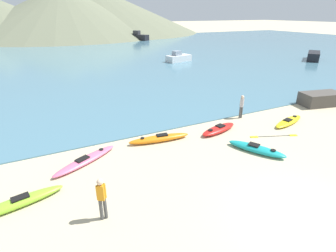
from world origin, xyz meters
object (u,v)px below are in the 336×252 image
at_px(kayak_on_sand_2, 289,121).
at_px(loose_paddle, 274,136).
at_px(shoreline_rock, 321,99).
at_px(kayak_on_sand_5, 16,203).
at_px(kayak_on_sand_4, 256,149).
at_px(moored_boat_1, 138,37).
at_px(moored_boat_3, 178,58).
at_px(kayak_on_sand_0, 159,138).
at_px(person_near_foreground, 102,196).
at_px(kayak_on_sand_1, 219,129).
at_px(moored_boat_0, 313,56).
at_px(kayak_on_sand_3, 86,160).
at_px(person_near_waterline, 242,105).

xyz_separation_m(kayak_on_sand_2, loose_paddle, (-2.35, -1.00, -0.12)).
bearing_deg(shoreline_rock, kayak_on_sand_5, -172.73).
height_order(kayak_on_sand_4, moored_boat_1, moored_boat_1).
bearing_deg(moored_boat_3, moored_boat_1, 79.35).
height_order(kayak_on_sand_0, person_near_foreground, person_near_foreground).
xyz_separation_m(kayak_on_sand_1, moored_boat_0, (28.02, 14.52, 0.47)).
distance_m(kayak_on_sand_3, kayak_on_sand_4, 8.47).
relative_size(kayak_on_sand_0, moored_boat_3, 0.90).
xyz_separation_m(moored_boat_0, shoreline_rock, (-18.02, -13.98, -0.15)).
bearing_deg(person_near_waterline, kayak_on_sand_0, -173.50).
relative_size(person_near_waterline, moored_boat_1, 0.28).
xyz_separation_m(kayak_on_sand_2, shoreline_rock, (5.19, 1.50, 0.35)).
bearing_deg(person_near_foreground, kayak_on_sand_4, 8.60).
height_order(kayak_on_sand_1, moored_boat_0, moored_boat_0).
height_order(loose_paddle, shoreline_rock, shoreline_rock).
distance_m(person_near_foreground, shoreline_rock, 18.49).
bearing_deg(kayak_on_sand_2, loose_paddle, -157.02).
distance_m(kayak_on_sand_2, kayak_on_sand_3, 12.60).
xyz_separation_m(kayak_on_sand_3, shoreline_rock, (17.76, 0.60, 0.35)).
bearing_deg(kayak_on_sand_3, kayak_on_sand_1, 0.39).
relative_size(kayak_on_sand_4, moored_boat_1, 0.52).
relative_size(kayak_on_sand_4, person_near_foreground, 1.81).
distance_m(kayak_on_sand_0, kayak_on_sand_4, 5.13).
xyz_separation_m(moored_boat_3, shoreline_rock, (0.54, -21.79, -0.10)).
relative_size(kayak_on_sand_1, person_near_foreground, 1.75).
relative_size(person_near_foreground, loose_paddle, 0.61).
distance_m(person_near_foreground, moored_boat_3, 31.62).
relative_size(kayak_on_sand_2, kayak_on_sand_3, 0.91).
bearing_deg(person_near_waterline, person_near_foreground, -153.55).
bearing_deg(kayak_on_sand_1, person_near_waterline, 23.41).
distance_m(kayak_on_sand_0, kayak_on_sand_5, 7.35).
distance_m(kayak_on_sand_2, kayak_on_sand_5, 15.46).
distance_m(kayak_on_sand_1, shoreline_rock, 10.02).
distance_m(moored_boat_0, loose_paddle, 30.42).
xyz_separation_m(person_near_foreground, loose_paddle, (10.35, 2.14, -0.92)).
height_order(kayak_on_sand_2, kayak_on_sand_4, kayak_on_sand_4).
xyz_separation_m(kayak_on_sand_0, kayak_on_sand_2, (8.51, -1.38, -0.04)).
bearing_deg(kayak_on_sand_4, kayak_on_sand_0, 140.08).
bearing_deg(kayak_on_sand_4, moored_boat_3, 69.88).
height_order(kayak_on_sand_3, moored_boat_1, moored_boat_1).
bearing_deg(moored_boat_3, shoreline_rock, -88.59).
height_order(kayak_on_sand_2, person_near_waterline, person_near_waterline).
relative_size(kayak_on_sand_5, moored_boat_0, 0.71).
distance_m(person_near_foreground, moored_boat_0, 40.45).
relative_size(person_near_foreground, shoreline_rock, 0.53).
relative_size(kayak_on_sand_3, shoreline_rock, 1.11).
bearing_deg(person_near_waterline, shoreline_rock, -4.70).
bearing_deg(shoreline_rock, moored_boat_1, 84.12).
distance_m(moored_boat_3, loose_paddle, 25.29).
relative_size(kayak_on_sand_3, moored_boat_3, 0.88).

